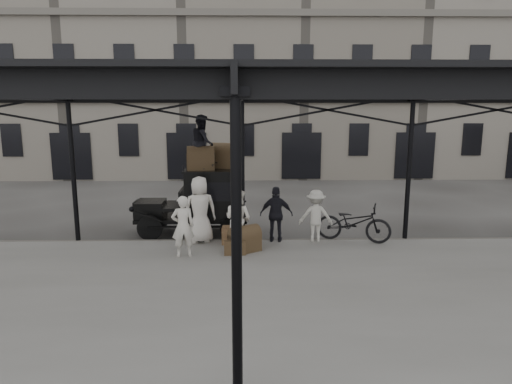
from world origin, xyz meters
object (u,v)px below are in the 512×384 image
(porter_left, at_px, (183,226))
(porter_official, at_px, (276,214))
(steamer_trunk_roof_near, at_px, (201,160))
(taxi, at_px, (205,198))
(bicycle, at_px, (354,222))
(steamer_trunk_platform, at_px, (245,241))

(porter_left, xyz_separation_m, porter_official, (2.60, 1.33, -0.00))
(porter_official, xyz_separation_m, steamer_trunk_roof_near, (-2.33, 1.13, 1.51))
(taxi, distance_m, bicycle, 4.81)
(porter_left, relative_size, steamer_trunk_platform, 2.01)
(steamer_trunk_platform, bearing_deg, porter_official, 10.94)
(porter_left, distance_m, steamer_trunk_platform, 1.78)
(taxi, height_order, bicycle, taxi)
(porter_left, xyz_separation_m, steamer_trunk_roof_near, (0.27, 2.46, 1.50))
(steamer_trunk_roof_near, bearing_deg, bicycle, -19.29)
(porter_official, relative_size, bicycle, 0.76)
(steamer_trunk_roof_near, bearing_deg, taxi, 66.61)
(steamer_trunk_platform, bearing_deg, porter_left, 159.69)
(steamer_trunk_roof_near, bearing_deg, steamer_trunk_platform, -61.56)
(taxi, height_order, porter_official, taxi)
(taxi, xyz_separation_m, porter_official, (2.25, -1.38, -0.22))
(taxi, relative_size, porter_official, 2.18)
(steamer_trunk_platform, bearing_deg, bicycle, -18.27)
(porter_left, bearing_deg, steamer_trunk_roof_near, -109.68)
(bicycle, distance_m, steamer_trunk_roof_near, 5.11)
(porter_official, relative_size, steamer_trunk_platform, 2.00)
(bicycle, bearing_deg, steamer_trunk_platform, 124.77)
(porter_official, relative_size, steamer_trunk_roof_near, 1.96)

